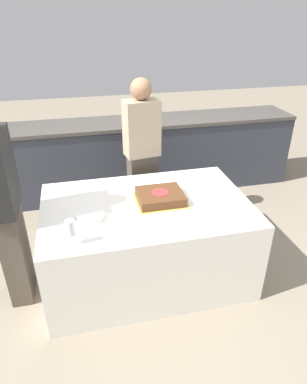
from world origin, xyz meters
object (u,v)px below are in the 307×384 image
object	(u,v)px
plate_stack	(91,216)
person_seated_left	(5,207)
wine_glass	(70,229)
person_cutting_cake	(142,156)
cake	(160,197)

from	to	relation	value
plate_stack	person_seated_left	distance (m)	0.63
wine_glass	person_cutting_cake	bearing A→B (deg)	58.71
plate_stack	person_cutting_cake	bearing A→B (deg)	57.10
wine_glass	person_seated_left	world-z (taller)	person_seated_left
cake	wine_glass	world-z (taller)	wine_glass
wine_glass	person_seated_left	xyz separation A→B (m)	(-0.46, 0.41, -0.02)
cake	person_cutting_cake	distance (m)	0.75
plate_stack	person_seated_left	bearing A→B (deg)	168.44
plate_stack	cake	bearing A→B (deg)	14.11
person_cutting_cake	person_seated_left	distance (m)	1.41
cake	wine_glass	bearing A→B (deg)	-148.72
person_seated_left	person_cutting_cake	bearing A→B (deg)	-57.12
cake	person_seated_left	bearing A→B (deg)	-179.02
cake	plate_stack	size ratio (longest dim) A/B	2.07
person_cutting_cake	cake	bearing A→B (deg)	80.92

